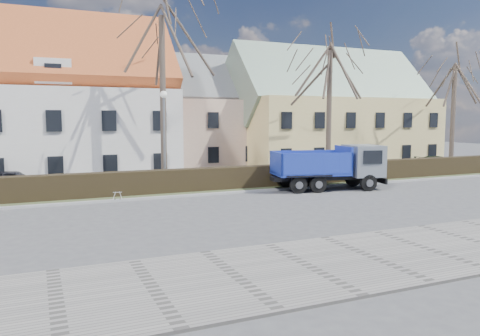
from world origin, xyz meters
name	(u,v)px	position (x,y,z in m)	size (l,w,h in m)	color
ground	(252,209)	(0.00, 0.00, 0.00)	(120.00, 120.00, 0.00)	#49494B
sidewalk_near	(371,257)	(0.00, -8.50, 0.04)	(80.00, 5.00, 0.08)	gray
curb_far	(217,194)	(0.00, 4.60, 0.06)	(80.00, 0.30, 0.12)	gray
grass_strip	(208,190)	(0.00, 6.20, 0.05)	(80.00, 3.00, 0.10)	#394426
hedge	(209,180)	(0.00, 6.00, 0.65)	(60.00, 0.90, 1.30)	black
building_pink	(197,121)	(4.00, 20.00, 4.00)	(10.80, 8.80, 8.00)	#CDA891
building_yellow	(331,118)	(16.00, 17.00, 4.25)	(18.80, 10.80, 8.50)	#D8C176
tree_1	(163,84)	(-2.00, 8.50, 6.33)	(9.20, 9.20, 12.65)	#463A31
tree_2	(329,101)	(10.00, 8.50, 5.50)	(8.00, 8.00, 11.00)	#463A31
tree_3	(453,106)	(22.00, 8.50, 5.23)	(7.60, 7.60, 10.45)	#463A31
dump_truck	(324,167)	(6.51, 3.77, 1.37)	(6.85, 2.54, 2.74)	#162A9A
streetlight	(164,141)	(-2.34, 7.00, 2.94)	(0.46, 0.46, 5.89)	gray
cart_frame	(114,196)	(-5.63, 4.60, 0.28)	(0.62, 0.35, 0.57)	silver
parked_car_a	(13,180)	(-10.51, 10.68, 0.63)	(1.48, 3.68, 1.25)	black
parked_car_b	(437,162)	(21.80, 9.71, 0.56)	(1.57, 3.86, 1.12)	black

